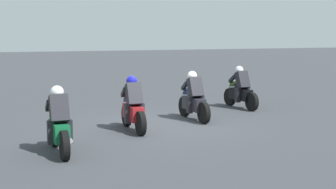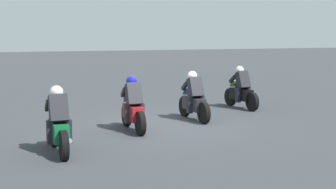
{
  "view_description": "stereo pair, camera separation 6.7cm",
  "coord_description": "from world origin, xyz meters",
  "px_view_note": "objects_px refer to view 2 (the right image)",
  "views": [
    {
      "loc": [
        -12.86,
        5.28,
        2.66
      ],
      "look_at": [
        -0.09,
        0.0,
        0.9
      ],
      "focal_mm": 51.35,
      "sensor_mm": 36.0,
      "label": 1
    },
    {
      "loc": [
        -12.89,
        5.22,
        2.66
      ],
      "look_at": [
        -0.09,
        0.0,
        0.9
      ],
      "focal_mm": 51.35,
      "sensor_mm": 36.0,
      "label": 2
    }
  ],
  "objects_px": {
    "rider_lane_d": "(58,125)",
    "rider_lane_a": "(241,91)",
    "rider_lane_c": "(133,108)",
    "rider_lane_b": "(194,100)"
  },
  "relations": [
    {
      "from": "rider_lane_a",
      "to": "rider_lane_c",
      "type": "xyz_separation_m",
      "value": [
        -2.34,
        4.82,
        0.0
      ]
    },
    {
      "from": "rider_lane_c",
      "to": "rider_lane_d",
      "type": "distance_m",
      "value": 2.91
    },
    {
      "from": "rider_lane_a",
      "to": "rider_lane_d",
      "type": "height_order",
      "value": "same"
    },
    {
      "from": "rider_lane_d",
      "to": "rider_lane_c",
      "type": "bearing_deg",
      "value": -52.05
    },
    {
      "from": "rider_lane_b",
      "to": "rider_lane_d",
      "type": "xyz_separation_m",
      "value": [
        -2.62,
        4.58,
        0.0
      ]
    },
    {
      "from": "rider_lane_a",
      "to": "rider_lane_b",
      "type": "xyz_separation_m",
      "value": [
        -1.48,
        2.56,
        0.0
      ]
    },
    {
      "from": "rider_lane_d",
      "to": "rider_lane_a",
      "type": "bearing_deg",
      "value": -59.29
    },
    {
      "from": "rider_lane_c",
      "to": "rider_lane_a",
      "type": "bearing_deg",
      "value": -61.75
    },
    {
      "from": "rider_lane_a",
      "to": "rider_lane_d",
      "type": "relative_size",
      "value": 1.0
    },
    {
      "from": "rider_lane_a",
      "to": "rider_lane_b",
      "type": "height_order",
      "value": "same"
    }
  ]
}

